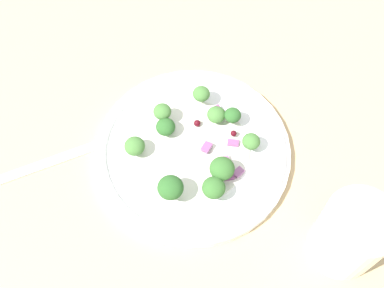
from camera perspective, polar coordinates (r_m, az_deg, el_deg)
The scene contains 24 objects.
ground_plane at distance 62.38cm, azimuth 0.08°, elevation -1.60°, with size 180.00×180.00×2.00cm, color tan.
plate at distance 60.71cm, azimuth 0.00°, elevation -0.82°, with size 23.65×23.65×1.70cm.
dressing_pool at distance 60.33cm, azimuth 0.00°, elevation -0.63°, with size 13.72×13.72×0.20cm, color white.
broccoli_floret_0 at distance 60.25cm, azimuth -3.14°, elevation 1.78°, with size 2.35×2.35×2.38cm.
broccoli_floret_1 at distance 57.12cm, azimuth 3.43°, elevation -2.83°, with size 2.89×2.89×2.93cm.
broccoli_floret_2 at distance 60.79cm, azimuth -3.40°, elevation 3.68°, with size 2.19×2.19×2.22cm.
broccoli_floret_3 at distance 55.82cm, azimuth -2.46°, elevation -5.01°, with size 2.96×2.96×2.99cm.
broccoli_floret_4 at distance 56.34cm, azimuth 2.48°, elevation -5.03°, with size 2.66×2.66×2.69cm.
broccoli_floret_5 at distance 61.22cm, azimuth 2.71°, elevation 3.36°, with size 2.25×2.25×2.28cm.
broccoli_floret_6 at distance 62.12cm, azimuth 1.06°, elevation 5.70°, with size 2.15×2.15×2.18cm.
broccoli_floret_7 at distance 60.93cm, azimuth 4.64°, elevation 3.26°, with size 2.05×2.05×2.08cm.
broccoli_floret_8 at distance 59.57cm, azimuth 6.74°, elevation 0.27°, with size 2.15×2.15×2.17cm.
broccoli_floret_9 at distance 59.20cm, azimuth -6.53°, elevation -0.27°, with size 2.45×2.45×2.48cm.
cranberry_0 at distance 62.27cm, azimuth 4.60°, elevation 3.18°, with size 0.96×0.96×0.96cm, color maroon.
cranberry_1 at distance 60.77cm, azimuth 4.75°, elevation 1.21°, with size 0.74×0.74×0.74cm, color #4C0A14.
cranberry_2 at distance 61.54cm, azimuth 0.60°, elevation 2.37°, with size 0.85×0.85×0.85cm, color #4C0A14.
onion_bit_0 at distance 59.21cm, azimuth 3.61°, elevation -2.01°, with size 1.40×1.16×0.53cm, color #A35B93.
onion_bit_1 at distance 59.78cm, azimuth 1.67°, elevation -0.37°, with size 1.30×0.96×0.50cm, color #934C84.
onion_bit_2 at distance 58.53cm, azimuth 4.25°, elevation -3.63°, with size 0.91×1.17×0.57cm, color #843D75.
onion_bit_3 at distance 58.97cm, azimuth 5.27°, elevation -3.23°, with size 0.89×1.28×0.49cm, color #A35B93.
onion_bit_4 at distance 60.64cm, azimuth 4.70°, elevation 0.12°, with size 0.83×1.37×0.39cm, color #934C84.
onion_bit_5 at distance 62.79cm, azimuth 2.77°, elevation 3.92°, with size 1.17×0.88×0.53cm, color #843D75.
fork at distance 63.04cm, azimuth -14.48°, elevation -1.45°, with size 11.29×16.78×0.50cm.
water_glass at distance 55.41cm, azimuth 17.67°, elevation -9.65°, with size 7.38×7.38×9.05cm, color silver.
Camera 1 is at (16.10, -22.77, 54.80)cm, focal length 46.90 mm.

